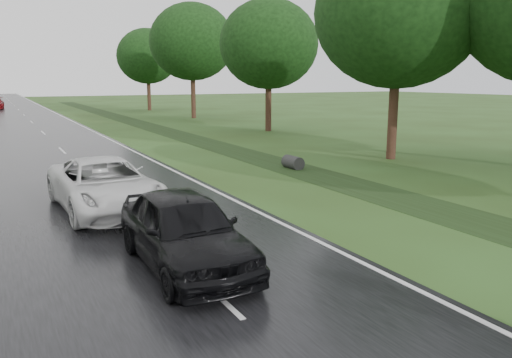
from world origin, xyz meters
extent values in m
cube|color=silver|center=(6.75, 45.00, 0.04)|extent=(0.12, 180.00, 0.01)
cube|color=black|center=(11.50, 20.00, 0.00)|extent=(2.20, 120.00, 0.01)
cylinder|color=#2D2D2D|center=(11.50, 10.00, 0.25)|extent=(0.56, 1.00, 0.56)
cylinder|color=#3D2319|center=(17.00, 10.00, 1.92)|extent=(0.44, 0.44, 3.84)
ellipsoid|color=black|center=(17.00, 10.00, 6.69)|extent=(7.60, 7.60, 6.84)
cylinder|color=#3D2319|center=(18.20, 24.00, 1.76)|extent=(0.44, 0.44, 3.52)
ellipsoid|color=black|center=(18.20, 24.00, 6.14)|extent=(7.00, 7.00, 6.30)
cylinder|color=#3D2319|center=(17.80, 38.00, 2.08)|extent=(0.44, 0.44, 4.16)
ellipsoid|color=black|center=(17.80, 38.00, 7.16)|extent=(8.00, 8.00, 7.20)
cylinder|color=#3D2319|center=(17.50, 52.00, 1.84)|extent=(0.44, 0.44, 3.68)
ellipsoid|color=black|center=(17.50, 52.00, 6.38)|extent=(7.20, 7.20, 6.48)
imported|color=silver|center=(3.00, 6.54, 0.78)|extent=(2.69, 5.41, 1.48)
imported|color=black|center=(3.50, 1.34, 0.80)|extent=(1.84, 4.50, 1.53)
camera|label=1|loc=(0.29, -7.71, 3.74)|focal=35.00mm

